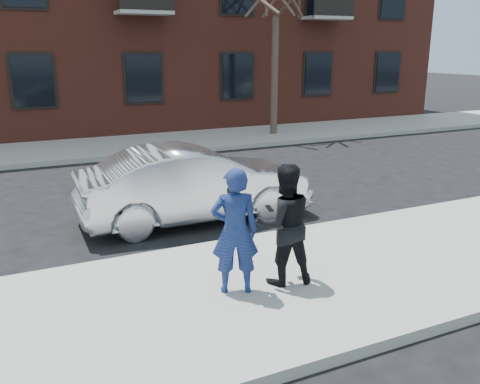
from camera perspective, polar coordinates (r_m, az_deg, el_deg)
ground at (r=8.21m, az=13.32°, el=-8.07°), size 100.00×100.00×0.00m
near_sidewalk at (r=8.01m, az=14.46°, el=-8.20°), size 50.00×3.50×0.15m
near_curb at (r=9.35m, az=7.48°, el=-4.28°), size 50.00×0.10×0.15m
far_sidewalk at (r=18.01m, az=-9.33°, el=5.42°), size 50.00×3.50×0.15m
far_curb at (r=16.31m, az=-7.57°, el=4.42°), size 50.00×0.10×0.15m
silver_sedan at (r=9.87m, az=-5.13°, el=0.92°), size 4.48×1.60×1.47m
man_hoodie at (r=6.56m, az=-0.59°, el=-4.40°), size 0.72×0.59×1.69m
man_peacoat at (r=6.86m, az=4.96°, el=-3.65°), size 0.91×0.77×1.67m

